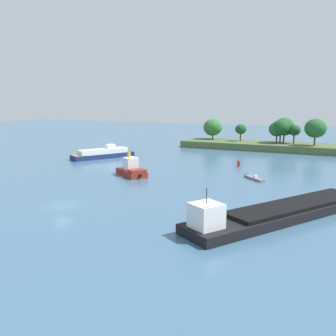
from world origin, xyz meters
The scene contains 7 objects.
ground_plane centered at (0.00, 0.00, 0.00)m, with size 400.00×400.00×0.00m, color #3D607F.
treeline_island centered at (17.30, 79.08, 3.11)m, with size 61.21×14.76×10.20m.
tugboat centered at (-2.36, 23.77, 1.26)m, with size 9.12×8.08×4.95m.
fishing_skiff centered at (21.55, 30.84, 0.24)m, with size 4.84×4.72×0.94m.
cargo_barge centered at (30.60, 8.61, 0.94)m, with size 22.01×31.07×5.83m.
white_riverboat centered at (-21.86, 40.99, 1.20)m, with size 11.75×17.29×5.03m.
channel_buoy_red centered at (14.95, 44.06, 0.81)m, with size 0.70×0.70×1.90m.
Camera 1 is at (36.71, -40.19, 15.24)m, focal length 39.06 mm.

